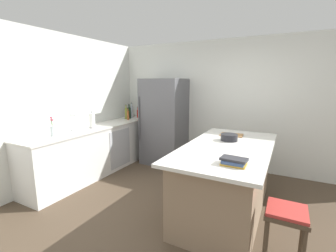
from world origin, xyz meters
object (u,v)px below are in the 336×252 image
object	(u,v)px
wine_bottle	(129,113)
refrigerator	(164,122)
cookbook_stack	(234,161)
mixing_bowl	(229,137)
hot_sauce_bottle	(138,113)
kitchen_island	(226,179)
vinegar_bottle	(128,115)
paper_towel_roll	(92,121)
bar_stool	(286,220)
flower_vase	(53,130)
sink_faucet	(72,122)
cutting_board	(232,135)
olive_oil_bottle	(126,113)
soda_bottle	(132,112)

from	to	relation	value
wine_bottle	refrigerator	bearing A→B (deg)	1.73
cookbook_stack	mixing_bowl	distance (m)	1.02
refrigerator	hot_sauce_bottle	distance (m)	0.83
hot_sauce_bottle	kitchen_island	bearing A→B (deg)	-31.33
vinegar_bottle	mixing_bowl	size ratio (longest dim) A/B	1.13
paper_towel_roll	cookbook_stack	xyz separation A→B (m)	(2.76, -0.79, -0.09)
paper_towel_roll	cookbook_stack	size ratio (longest dim) A/B	1.16
bar_stool	flower_vase	xyz separation A→B (m)	(-3.30, 0.08, 0.51)
kitchen_island	bar_stool	distance (m)	1.07
refrigerator	sink_faucet	xyz separation A→B (m)	(-0.93, -1.63, 0.17)
sink_faucet	cutting_board	xyz separation A→B (m)	(2.54, 0.91, -0.14)
hot_sauce_bottle	olive_oil_bottle	xyz separation A→B (m)	(-0.12, -0.29, 0.04)
bar_stool	paper_towel_roll	distance (m)	3.43
refrigerator	soda_bottle	distance (m)	0.94
paper_towel_roll	soda_bottle	xyz separation A→B (m)	(-0.09, 1.34, 0.01)
flower_vase	wine_bottle	world-z (taller)	wine_bottle
kitchen_island	olive_oil_bottle	size ratio (longest dim) A/B	6.42
kitchen_island	cookbook_stack	distance (m)	0.88
wine_bottle	vinegar_bottle	world-z (taller)	wine_bottle
kitchen_island	flower_vase	size ratio (longest dim) A/B	6.71
bar_stool	cookbook_stack	world-z (taller)	cookbook_stack
kitchen_island	mixing_bowl	world-z (taller)	mixing_bowl
kitchen_island	cookbook_stack	bearing A→B (deg)	-72.35
mixing_bowl	olive_oil_bottle	bearing A→B (deg)	159.70
flower_vase	wine_bottle	bearing A→B (deg)	91.51
vinegar_bottle	cutting_board	size ratio (longest dim) A/B	0.76
soda_bottle	mixing_bowl	xyz separation A→B (m)	(2.57, -1.15, -0.09)
hot_sauce_bottle	vinegar_bottle	distance (m)	0.39
bar_stool	flower_vase	world-z (taller)	flower_vase
soda_bottle	cookbook_stack	xyz separation A→B (m)	(2.85, -2.13, -0.10)
wine_bottle	mixing_bowl	xyz separation A→B (m)	(2.57, -1.05, -0.08)
kitchen_island	cutting_board	bearing A→B (deg)	98.59
kitchen_island	mixing_bowl	size ratio (longest dim) A/B	8.93
soda_bottle	hot_sauce_bottle	bearing A→B (deg)	40.01
soda_bottle	cookbook_stack	size ratio (longest dim) A/B	1.32
paper_towel_roll	mixing_bowl	world-z (taller)	paper_towel_roll
kitchen_island	cutting_board	distance (m)	0.80
cookbook_stack	sink_faucet	bearing A→B (deg)	171.54
olive_oil_bottle	kitchen_island	bearing A→B (deg)	-25.16
sink_faucet	olive_oil_bottle	world-z (taller)	olive_oil_bottle
bar_stool	hot_sauce_bottle	size ratio (longest dim) A/B	2.46
sink_faucet	flower_vase	world-z (taller)	flower_vase
sink_faucet	cookbook_stack	bearing A→B (deg)	-8.46
wine_bottle	cookbook_stack	distance (m)	3.49
sink_faucet	vinegar_bottle	distance (m)	1.42
hot_sauce_bottle	cookbook_stack	bearing A→B (deg)	-39.13
kitchen_island	vinegar_bottle	distance (m)	2.81
olive_oil_bottle	cookbook_stack	xyz separation A→B (m)	(2.86, -1.93, -0.09)
soda_bottle	wine_bottle	world-z (taller)	soda_bottle
bar_stool	wine_bottle	xyz separation A→B (m)	(-3.36, 2.10, 0.54)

